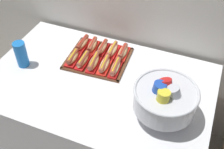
% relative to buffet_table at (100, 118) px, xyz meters
% --- Properties ---
extents(ground_plane, '(10.00, 10.00, 0.00)m').
position_rel_buffet_table_xyz_m(ground_plane, '(0.00, 0.00, -0.41)').
color(ground_plane, gray).
extents(buffet_table, '(1.43, 0.90, 0.78)m').
position_rel_buffet_table_xyz_m(buffet_table, '(0.00, 0.00, 0.00)').
color(buffet_table, silver).
rests_on(buffet_table, ground_plane).
extents(serving_tray, '(0.43, 0.38, 0.01)m').
position_rel_buffet_table_xyz_m(serving_tray, '(-0.09, 0.20, 0.38)').
color(serving_tray, '#56331E').
rests_on(serving_tray, buffet_table).
extents(hot_dog_0, '(0.08, 0.16, 0.06)m').
position_rel_buffet_table_xyz_m(hot_dog_0, '(-0.23, 0.10, 0.41)').
color(hot_dog_0, red).
rests_on(hot_dog_0, serving_tray).
extents(hot_dog_1, '(0.07, 0.18, 0.06)m').
position_rel_buffet_table_xyz_m(hot_dog_1, '(-0.16, 0.11, 0.41)').
color(hot_dog_1, red).
rests_on(hot_dog_1, serving_tray).
extents(hot_dog_2, '(0.09, 0.19, 0.06)m').
position_rel_buffet_table_xyz_m(hot_dog_2, '(-0.08, 0.11, 0.41)').
color(hot_dog_2, '#B21414').
rests_on(hot_dog_2, serving_tray).
extents(hot_dog_3, '(0.08, 0.18, 0.06)m').
position_rel_buffet_table_xyz_m(hot_dog_3, '(-0.01, 0.12, 0.41)').
color(hot_dog_3, red).
rests_on(hot_dog_3, serving_tray).
extents(hot_dog_4, '(0.08, 0.18, 0.06)m').
position_rel_buffet_table_xyz_m(hot_dog_4, '(0.07, 0.12, 0.40)').
color(hot_dog_4, '#B21414').
rests_on(hot_dog_4, serving_tray).
extents(hot_dog_5, '(0.06, 0.18, 0.06)m').
position_rel_buffet_table_xyz_m(hot_dog_5, '(-0.24, 0.27, 0.41)').
color(hot_dog_5, red).
rests_on(hot_dog_5, serving_tray).
extents(hot_dog_6, '(0.08, 0.17, 0.06)m').
position_rel_buffet_table_xyz_m(hot_dog_6, '(-0.17, 0.27, 0.41)').
color(hot_dog_6, red).
rests_on(hot_dog_6, serving_tray).
extents(hot_dog_7, '(0.06, 0.16, 0.06)m').
position_rel_buffet_table_xyz_m(hot_dog_7, '(-0.09, 0.28, 0.41)').
color(hot_dog_7, '#B21414').
rests_on(hot_dog_7, serving_tray).
extents(hot_dog_8, '(0.08, 0.17, 0.06)m').
position_rel_buffet_table_xyz_m(hot_dog_8, '(-0.02, 0.28, 0.40)').
color(hot_dog_8, red).
rests_on(hot_dog_8, serving_tray).
extents(hot_dog_9, '(0.08, 0.17, 0.06)m').
position_rel_buffet_table_xyz_m(hot_dog_9, '(0.06, 0.29, 0.40)').
color(hot_dog_9, red).
rests_on(hot_dog_9, serving_tray).
extents(punch_bowl, '(0.34, 0.34, 0.26)m').
position_rel_buffet_table_xyz_m(punch_bowl, '(0.44, -0.12, 0.51)').
color(punch_bowl, silver).
rests_on(punch_bowl, buffet_table).
extents(cup_stack, '(0.08, 0.08, 0.18)m').
position_rel_buffet_table_xyz_m(cup_stack, '(-0.53, -0.04, 0.46)').
color(cup_stack, blue).
rests_on(cup_stack, buffet_table).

